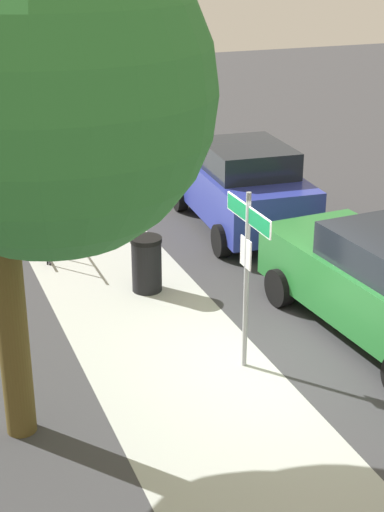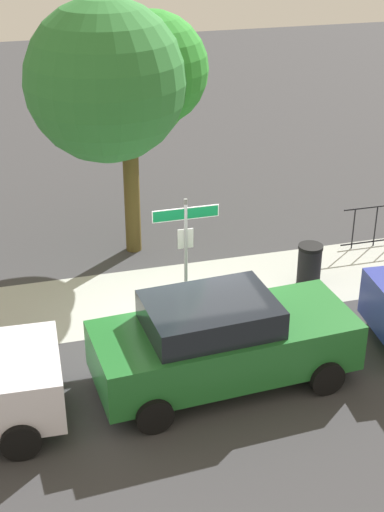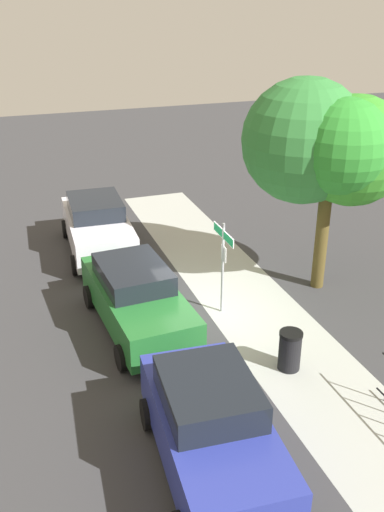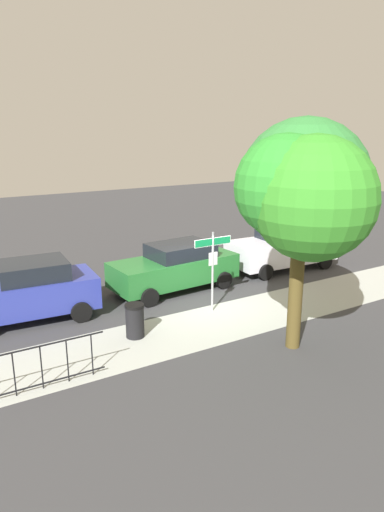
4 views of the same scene
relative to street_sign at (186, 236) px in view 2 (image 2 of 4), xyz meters
The scene contains 6 objects.
ground_plane 1.86m from the street_sign, 100.38° to the right, with size 60.00×60.00×0.00m, color #38383A.
sidewalk_strip 2.79m from the street_sign, 25.00° to the left, with size 24.00×2.60×0.00m, color #A8ACA4.
street_sign is the anchor object (origin of this frame).
shade_tree 4.06m from the street_sign, 99.86° to the left, with size 4.11×4.34×6.04m.
car_green 2.57m from the street_sign, 89.53° to the right, with size 4.75×2.28×1.72m.
trash_bin 3.27m from the street_sign, ahead, with size 0.55×0.55×0.98m.
Camera 2 is at (-3.36, -12.57, 8.27)m, focal length 52.85 mm.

